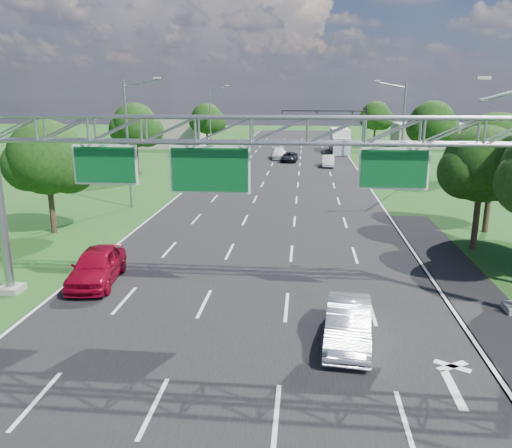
# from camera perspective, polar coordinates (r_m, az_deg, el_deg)

# --- Properties ---
(ground) EXTENTS (220.00, 220.00, 0.00)m
(ground) POSITION_cam_1_polar(r_m,az_deg,el_deg) (39.50, 1.93, 1.59)
(ground) COLOR #194B16
(ground) RESTS_ON ground
(road) EXTENTS (18.00, 180.00, 0.02)m
(road) POSITION_cam_1_polar(r_m,az_deg,el_deg) (39.50, 1.93, 1.59)
(road) COLOR black
(road) RESTS_ON ground
(road_flare) EXTENTS (3.00, 30.00, 0.02)m
(road_flare) POSITION_cam_1_polar(r_m,az_deg,el_deg) (25.33, 23.24, -7.20)
(road_flare) COLOR black
(road_flare) RESTS_ON ground
(sign_gantry) EXTENTS (23.50, 1.00, 9.56)m
(sign_gantry) POSITION_cam_1_polar(r_m,az_deg,el_deg) (20.61, -0.28, 9.02)
(sign_gantry) COLOR gray
(sign_gantry) RESTS_ON ground
(traffic_signal) EXTENTS (12.21, 0.24, 7.00)m
(traffic_signal) POSITION_cam_1_polar(r_m,az_deg,el_deg) (73.68, 9.71, 11.51)
(traffic_signal) COLOR black
(traffic_signal) RESTS_ON ground
(streetlight_l_near) EXTENTS (2.97, 0.22, 10.16)m
(streetlight_l_near) POSITION_cam_1_polar(r_m,az_deg,el_deg) (40.92, -14.23, 9.52)
(streetlight_l_near) COLOR gray
(streetlight_l_near) RESTS_ON ground
(streetlight_l_far) EXTENTS (2.97, 0.22, 10.16)m
(streetlight_l_far) POSITION_cam_1_polar(r_m,az_deg,el_deg) (74.75, -5.11, 12.02)
(streetlight_l_far) COLOR gray
(streetlight_l_far) RESTS_ON ground
(streetlight_r_mid) EXTENTS (2.97, 0.22, 10.16)m
(streetlight_r_mid) POSITION_cam_1_polar(r_m,az_deg,el_deg) (49.33, 16.21, 10.19)
(streetlight_r_mid) COLOR gray
(streetlight_r_mid) RESTS_ON ground
(tree_verge_la) EXTENTS (5.76, 4.80, 7.40)m
(tree_verge_la) POSITION_cam_1_polar(r_m,az_deg,el_deg) (34.81, -22.64, 6.66)
(tree_verge_la) COLOR #2D2116
(tree_verge_la) RESTS_ON ground
(tree_verge_lb) EXTENTS (5.76, 4.80, 8.06)m
(tree_verge_lb) POSITION_cam_1_polar(r_m,az_deg,el_deg) (56.61, -13.57, 10.69)
(tree_verge_lb) COLOR #2D2116
(tree_verge_lb) RESTS_ON ground
(tree_verge_lc) EXTENTS (5.76, 4.80, 7.62)m
(tree_verge_lc) POSITION_cam_1_polar(r_m,az_deg,el_deg) (80.03, -5.59, 11.74)
(tree_verge_lc) COLOR #2D2116
(tree_verge_lc) RESTS_ON ground
(tree_verge_rd) EXTENTS (5.76, 4.80, 8.28)m
(tree_verge_rd) POSITION_cam_1_polar(r_m,az_deg,el_deg) (58.16, 19.50, 10.58)
(tree_verge_rd) COLOR #2D2116
(tree_verge_rd) RESTS_ON ground
(tree_verge_re) EXTENTS (5.76, 4.80, 7.84)m
(tree_verge_re) POSITION_cam_1_polar(r_m,az_deg,el_deg) (87.30, 13.55, 11.79)
(tree_verge_re) COLOR #2D2116
(tree_verge_re) RESTS_ON ground
(building_left) EXTENTS (14.00, 10.00, 5.00)m
(building_left) POSITION_cam_1_polar(r_m,az_deg,el_deg) (90.02, -10.34, 10.31)
(building_left) COLOR gray
(building_left) RESTS_ON ground
(building_right) EXTENTS (12.00, 9.00, 4.00)m
(building_right) POSITION_cam_1_polar(r_m,az_deg,el_deg) (93.20, 19.24, 9.57)
(building_right) COLOR gray
(building_right) RESTS_ON ground
(red_coupe) EXTENTS (2.61, 5.22, 1.71)m
(red_coupe) POSITION_cam_1_polar(r_m,az_deg,el_deg) (25.39, -17.74, -4.58)
(red_coupe) COLOR maroon
(red_coupe) RESTS_ON ground
(silver_sedan) EXTENTS (2.03, 4.71, 1.51)m
(silver_sedan) POSITION_cam_1_polar(r_m,az_deg,el_deg) (18.92, 10.49, -11.15)
(silver_sedan) COLOR silver
(silver_sedan) RESTS_ON ground
(car_queue_a) EXTENTS (2.63, 5.36, 1.50)m
(car_queue_a) POSITION_cam_1_polar(r_m,az_deg,el_deg) (71.46, 2.65, 8.05)
(car_queue_a) COLOR white
(car_queue_a) RESTS_ON ground
(car_queue_b) EXTENTS (2.34, 4.67, 1.27)m
(car_queue_b) POSITION_cam_1_polar(r_m,az_deg,el_deg) (68.49, 3.82, 7.66)
(car_queue_b) COLOR black
(car_queue_b) RESTS_ON ground
(car_queue_d) EXTENTS (1.69, 4.36, 1.41)m
(car_queue_d) POSITION_cam_1_polar(r_m,az_deg,el_deg) (64.27, 8.25, 7.15)
(car_queue_d) COLOR silver
(car_queue_d) RESTS_ON ground
(box_truck) EXTENTS (2.92, 9.55, 3.61)m
(box_truck) POSITION_cam_1_polar(r_m,az_deg,el_deg) (81.00, 9.57, 9.34)
(box_truck) COLOR silver
(box_truck) RESTS_ON ground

